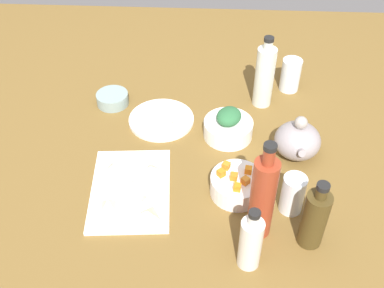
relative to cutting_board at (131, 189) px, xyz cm
name	(u,v)px	position (x,y,z in cm)	size (l,w,h in cm)	color
tabletop	(192,160)	(-14.01, 15.78, -2.00)	(190.00, 190.00, 3.00)	brown
cutting_board	(131,189)	(0.00, 0.00, 0.00)	(29.33, 20.88, 1.00)	white
plate_tofu	(161,120)	(-29.75, 5.27, 0.10)	(20.50, 20.50, 1.20)	white
bowl_greens	(228,129)	(-23.96, 26.16, 2.17)	(14.78, 14.78, 5.35)	white
bowl_carrots	(237,185)	(-0.93, 28.41, 2.27)	(14.27, 14.27, 5.55)	white
bowl_small_side	(113,99)	(-38.07, -11.64, 1.45)	(10.38, 10.38, 3.90)	#839B98
teapot	(297,140)	(-16.83, 45.72, 4.82)	(14.93, 13.20, 13.59)	gray
bottle_0	(314,218)	(13.78, 45.59, 7.93)	(5.94, 5.94, 19.80)	#453617
bottle_1	(263,197)	(11.30, 33.42, 11.75)	(5.91, 5.91, 28.56)	maroon
bottle_2	(264,76)	(-41.05, 37.31, 10.12)	(6.11, 6.11, 24.27)	silver
bottle_3	(251,242)	(20.75, 30.66, 7.15)	(5.25, 5.25, 18.15)	silver
drinking_glass_0	(293,194)	(3.94, 42.08, 5.04)	(5.97, 5.97, 11.07)	white
drinking_glass_1	(291,75)	(-49.64, 47.13, 5.17)	(6.58, 6.58, 11.33)	white
carrot_cube_0	(234,177)	(-0.48, 27.35, 5.95)	(1.80, 1.80, 1.80)	orange
carrot_cube_1	(257,181)	(0.70, 33.23, 5.95)	(1.80, 1.80, 1.80)	orange
carrot_cube_2	(221,173)	(-1.60, 24.05, 5.95)	(1.80, 1.80, 1.80)	orange
carrot_cube_3	(245,181)	(0.81, 30.26, 5.95)	(1.80, 1.80, 1.80)	orange
carrot_cube_4	(226,166)	(-4.39, 25.37, 5.95)	(1.80, 1.80, 1.80)	orange
carrot_cube_5	(237,187)	(3.22, 28.14, 5.95)	(1.80, 1.80, 1.80)	orange
carrot_cube_6	(248,170)	(-3.05, 31.17, 5.95)	(1.80, 1.80, 1.80)	orange
chopped_greens_mound	(229,116)	(-23.96, 26.16, 7.00)	(8.42, 7.12, 4.31)	#2C653A
tofu_cube_0	(151,118)	(-28.55, 2.29, 1.80)	(2.20, 2.20, 2.20)	white
tofu_cube_1	(174,112)	(-31.74, 9.02, 1.80)	(2.20, 2.20, 2.20)	silver
tofu_cube_2	(157,108)	(-33.58, 3.46, 1.80)	(2.20, 2.20, 2.20)	white
tofu_cube_3	(170,121)	(-27.04, 8.18, 1.80)	(2.20, 2.20, 2.20)	white
dumpling_0	(151,169)	(-6.28, 4.85, 1.64)	(5.19, 4.45, 2.27)	beige
dumpling_1	(108,203)	(6.95, -4.49, 2.06)	(4.34, 3.96, 3.12)	beige
dumpling_2	(148,198)	(4.19, 5.44, 1.53)	(4.16, 3.70, 2.06)	beige
dumpling_3	(131,184)	(-0.44, 0.24, 1.56)	(4.68, 4.36, 2.12)	beige
dumpling_4	(114,167)	(-6.58, -5.41, 1.66)	(4.76, 4.43, 2.32)	beige
dumpling_5	(148,214)	(9.90, 5.94, 1.94)	(5.88, 5.14, 2.88)	beige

